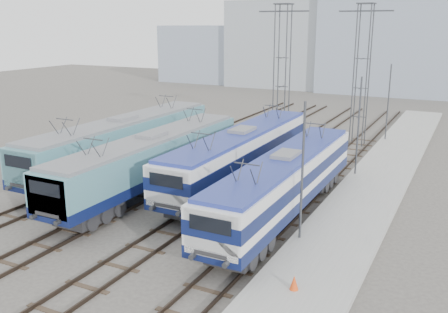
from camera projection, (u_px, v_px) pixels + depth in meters
ground at (132, 226)px, 26.47m from camera, size 160.00×160.00×0.00m
platform at (359, 207)px, 28.86m from camera, size 4.00×70.00×0.30m
locomotive_far_left at (122, 140)px, 35.66m from camera, size 2.96×18.69×3.52m
locomotive_center_left at (151, 159)px, 31.22m from camera, size 2.81×17.71×3.33m
locomotive_center_right at (241, 152)px, 32.45m from camera, size 2.83×17.92×3.37m
locomotive_far_right at (284, 180)px, 26.99m from camera, size 2.72×17.16×3.23m
catenary_tower_west at (282, 68)px, 43.70m from camera, size 4.50×1.20×12.00m
catenary_tower_east at (362, 69)px, 42.58m from camera, size 4.50×1.20×12.00m
mast_front at (302, 175)px, 23.53m from camera, size 0.12×0.12×7.00m
mast_mid at (358, 128)px, 33.86m from camera, size 0.12×0.12×7.00m
mast_rear at (388, 104)px, 44.19m from camera, size 0.12×0.12×7.00m
safety_cone at (294, 283)px, 19.52m from camera, size 0.35×0.35×0.59m
building_west at (287, 44)px, 84.18m from camera, size 18.00×12.00×14.00m
building_center at (400, 33)px, 75.78m from camera, size 22.00×14.00×18.00m
building_far_west at (205, 54)px, 91.69m from camera, size 14.00×10.00×10.00m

